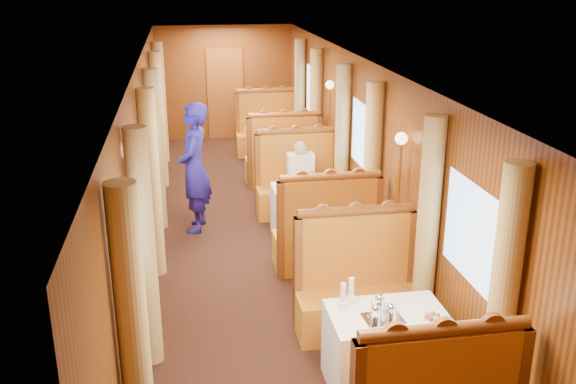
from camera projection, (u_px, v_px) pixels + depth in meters
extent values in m
cube|color=brown|center=(225.00, 94.00, 14.31)|extent=(0.80, 0.04, 2.00)
cube|color=white|center=(386.00, 350.00, 5.81)|extent=(1.05, 0.72, 0.75)
cube|color=#AC4713|center=(440.00, 383.00, 4.56)|extent=(1.30, 0.12, 0.80)
cylinder|color=brown|center=(445.00, 329.00, 4.42)|extent=(1.23, 0.10, 0.10)
cube|color=#AC4713|center=(358.00, 312.00, 6.74)|extent=(1.30, 0.55, 0.45)
cube|color=#AC4713|center=(355.00, 250.00, 6.73)|extent=(1.30, 0.12, 0.80)
cylinder|color=brown|center=(356.00, 211.00, 6.59)|extent=(1.23, 0.10, 0.10)
cube|color=white|center=(311.00, 213.00, 9.07)|extent=(1.05, 0.72, 0.75)
cube|color=#AC4713|center=(325.00, 250.00, 8.23)|extent=(1.30, 0.55, 0.45)
cube|color=#AC4713|center=(330.00, 211.00, 7.82)|extent=(1.30, 0.12, 0.80)
cylinder|color=brown|center=(331.00, 176.00, 7.68)|extent=(1.23, 0.10, 0.10)
cube|color=#AC4713|center=(298.00, 200.00, 10.00)|extent=(1.30, 0.55, 0.45)
cube|color=#AC4713|center=(296.00, 158.00, 10.00)|extent=(1.30, 0.12, 0.80)
cylinder|color=brown|center=(296.00, 131.00, 9.85)|extent=(1.23, 0.10, 0.10)
cube|color=white|center=(275.00, 149.00, 12.33)|extent=(1.05, 0.72, 0.75)
cube|color=#AC4713|center=(283.00, 170.00, 11.49)|extent=(1.30, 0.55, 0.45)
cube|color=#AC4713|center=(284.00, 140.00, 11.09)|extent=(1.30, 0.12, 0.80)
cylinder|color=brown|center=(284.00, 115.00, 10.94)|extent=(1.23, 0.10, 0.10)
cube|color=#AC4713|center=(268.00, 144.00, 13.26)|extent=(1.30, 0.55, 0.45)
cube|color=#AC4713|center=(267.00, 112.00, 13.26)|extent=(1.30, 0.12, 0.80)
cylinder|color=brown|center=(266.00, 91.00, 13.11)|extent=(1.23, 0.10, 0.10)
cube|color=silver|center=(383.00, 319.00, 5.59)|extent=(0.36, 0.28, 0.01)
cylinder|color=white|center=(432.00, 319.00, 5.58)|extent=(0.21, 0.21, 0.01)
cylinder|color=white|center=(343.00, 306.00, 5.73)|extent=(0.08, 0.08, 0.08)
cylinder|color=white|center=(343.00, 293.00, 5.69)|extent=(0.05, 0.05, 0.18)
cylinder|color=white|center=(351.00, 300.00, 5.83)|extent=(0.08, 0.08, 0.08)
cylinder|color=white|center=(351.00, 287.00, 5.79)|extent=(0.05, 0.05, 0.18)
cylinder|color=silver|center=(311.00, 184.00, 8.89)|extent=(0.06, 0.06, 0.14)
cylinder|color=silver|center=(274.00, 126.00, 12.17)|extent=(0.06, 0.06, 0.14)
cylinder|color=tan|center=(134.00, 341.00, 4.49)|extent=(0.22, 0.22, 2.35)
cylinder|color=tan|center=(144.00, 250.00, 5.94)|extent=(0.22, 0.22, 2.35)
cylinder|color=tan|center=(502.00, 309.00, 4.91)|extent=(0.22, 0.22, 2.35)
cylinder|color=tan|center=(427.00, 231.00, 6.37)|extent=(0.22, 0.22, 2.35)
cylinder|color=tan|center=(151.00, 185.00, 7.75)|extent=(0.22, 0.22, 2.35)
cylinder|color=tan|center=(155.00, 151.00, 9.20)|extent=(0.22, 0.22, 2.35)
cylinder|color=tan|center=(372.00, 173.00, 8.17)|extent=(0.22, 0.22, 2.35)
cylinder|color=tan|center=(342.00, 143.00, 9.63)|extent=(0.22, 0.22, 2.35)
cylinder|color=tan|center=(158.00, 121.00, 11.01)|extent=(0.22, 0.22, 2.35)
cylinder|color=tan|center=(160.00, 103.00, 12.46)|extent=(0.22, 0.22, 2.35)
cylinder|color=tan|center=(316.00, 115.00, 11.43)|extent=(0.22, 0.22, 2.35)
cylinder|color=tan|center=(300.00, 99.00, 12.89)|extent=(0.22, 0.22, 2.35)
cylinder|color=#BF8C3F|center=(148.00, 235.00, 6.92)|extent=(0.04, 0.04, 1.85)
sphere|color=#FFD18C|center=(141.00, 150.00, 6.61)|extent=(0.14, 0.14, 0.14)
cylinder|color=#BF8C3F|center=(397.00, 219.00, 7.36)|extent=(0.04, 0.04, 1.85)
sphere|color=#FFD18C|center=(401.00, 138.00, 7.04)|extent=(0.14, 0.14, 0.14)
cylinder|color=#BF8C3F|center=(157.00, 150.00, 10.18)|extent=(0.04, 0.04, 1.85)
sphere|color=#FFD18C|center=(153.00, 90.00, 9.87)|extent=(0.14, 0.14, 0.14)
cylinder|color=#BF8C3F|center=(329.00, 142.00, 10.62)|extent=(0.04, 0.04, 1.85)
sphere|color=#FFD18C|center=(330.00, 85.00, 10.30)|extent=(0.14, 0.14, 0.14)
imported|color=navy|center=(194.00, 168.00, 9.20)|extent=(0.55, 0.75, 1.89)
cube|color=beige|center=(300.00, 171.00, 9.71)|extent=(0.40, 0.24, 0.55)
sphere|color=tan|center=(300.00, 148.00, 9.59)|extent=(0.20, 0.20, 0.20)
cube|color=beige|center=(302.00, 189.00, 9.62)|extent=(0.36, 0.30, 0.14)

